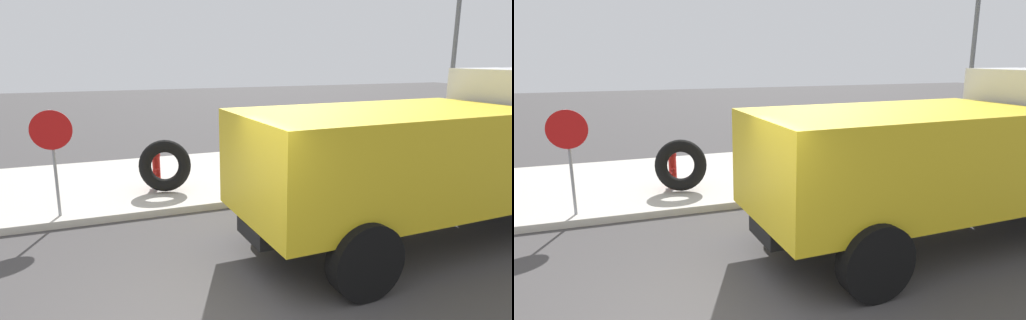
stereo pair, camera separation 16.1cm
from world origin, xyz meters
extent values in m
cube|color=#BCB7AD|center=(0.00, 6.50, 0.07)|extent=(36.00, 5.00, 0.15)
cylinder|color=red|center=(0.39, 5.69, 0.51)|extent=(0.18, 0.18, 0.73)
sphere|color=red|center=(0.39, 5.69, 0.93)|extent=(0.21, 0.21, 0.21)
cylinder|color=red|center=(0.39, 5.53, 0.60)|extent=(0.08, 0.15, 0.08)
cylinder|color=red|center=(0.39, 5.86, 0.60)|extent=(0.08, 0.15, 0.08)
cylinder|color=red|center=(0.39, 5.53, 0.51)|extent=(0.10, 0.15, 0.10)
torus|color=black|center=(0.53, 5.25, 0.77)|extent=(1.29, 0.81, 1.23)
cylinder|color=gray|center=(-1.72, 4.35, 1.20)|extent=(0.06, 0.06, 2.11)
cylinder|color=red|center=(-1.72, 4.31, 1.88)|extent=(0.76, 0.02, 0.76)
cube|color=gold|center=(3.45, 1.12, 1.60)|extent=(4.91, 2.71, 1.60)
cube|color=black|center=(4.55, 1.17, 0.67)|extent=(7.03, 1.21, 0.24)
cylinder|color=black|center=(6.79, 2.52, 0.55)|extent=(1.11, 0.35, 1.10)
cylinder|color=black|center=(2.20, 2.31, 0.55)|extent=(1.11, 0.35, 1.10)
cylinder|color=black|center=(2.31, -0.18, 0.55)|extent=(1.11, 0.35, 1.10)
cylinder|color=#595B5E|center=(8.44, 4.89, 3.20)|extent=(0.12, 0.12, 6.09)
camera|label=1|loc=(-1.01, -4.78, 3.24)|focal=31.00mm
camera|label=2|loc=(-0.86, -4.84, 3.24)|focal=31.00mm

